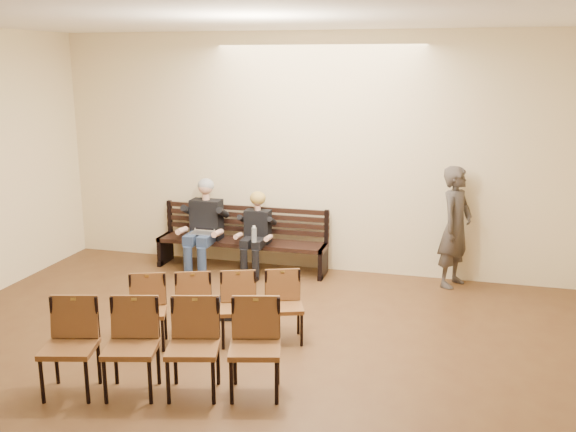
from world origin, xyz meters
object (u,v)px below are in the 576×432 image
(bag, at_px, (230,308))
(seated_man, at_px, (204,225))
(seated_woman, at_px, (256,238))
(chair_row_back, at_px, (162,349))
(laptop, at_px, (202,235))
(water_bottle, at_px, (254,242))
(bench, at_px, (242,255))
(chair_row_front, at_px, (216,310))
(passerby, at_px, (456,218))

(bag, bearing_deg, seated_man, 120.95)
(seated_woman, xyz_separation_m, chair_row_back, (0.25, -3.63, -0.08))
(bag, bearing_deg, chair_row_back, -89.00)
(laptop, bearing_deg, water_bottle, -14.03)
(bag, bearing_deg, seated_woman, 97.25)
(seated_man, relative_size, laptop, 4.22)
(bench, relative_size, bag, 7.79)
(chair_row_front, relative_size, chair_row_back, 0.87)
(bag, bearing_deg, water_bottle, 95.94)
(seated_man, distance_m, water_bottle, 0.94)
(passerby, xyz_separation_m, chair_row_back, (-2.57, -3.85, -0.52))
(bench, relative_size, water_bottle, 10.70)
(seated_man, xyz_separation_m, water_bottle, (0.88, -0.30, -0.11))
(seated_man, relative_size, water_bottle, 5.61)
(passerby, bearing_deg, seated_woman, 118.73)
(seated_woman, distance_m, chair_row_back, 3.64)
(water_bottle, distance_m, passerby, 2.83)
(water_bottle, bearing_deg, chair_row_front, -83.17)
(seated_woman, xyz_separation_m, chair_row_front, (0.33, -2.45, -0.14))
(seated_woman, relative_size, bag, 3.22)
(bench, bearing_deg, passerby, 1.85)
(chair_row_back, bearing_deg, water_bottle, 78.48)
(seated_woman, relative_size, water_bottle, 4.42)
(seated_woman, bearing_deg, laptop, -169.59)
(laptop, relative_size, water_bottle, 1.33)
(bench, height_order, seated_woman, seated_woman)
(bench, relative_size, passerby, 1.34)
(seated_man, relative_size, bag, 4.09)
(bag, height_order, chair_row_front, chair_row_front)
(passerby, relative_size, chair_row_back, 0.88)
(seated_man, relative_size, seated_woman, 1.27)
(bench, bearing_deg, chair_row_front, -76.89)
(seated_woman, xyz_separation_m, passerby, (2.83, 0.22, 0.44))
(seated_woman, height_order, passerby, passerby)
(seated_woman, height_order, chair_row_back, seated_woman)
(chair_row_back, bearing_deg, passerby, 41.58)
(water_bottle, xyz_separation_m, bag, (0.15, -1.42, -0.45))
(passerby, bearing_deg, chair_row_front, 161.18)
(laptop, distance_m, water_bottle, 0.88)
(water_bottle, distance_m, bag, 1.50)
(seated_woman, relative_size, chair_row_front, 0.56)
(passerby, relative_size, chair_row_front, 1.01)
(seated_woman, xyz_separation_m, water_bottle, (0.07, -0.30, 0.03))
(laptop, height_order, water_bottle, water_bottle)
(bench, relative_size, laptop, 8.06)
(chair_row_front, bearing_deg, passerby, 26.26)
(seated_woman, distance_m, laptop, 0.81)
(seated_man, xyz_separation_m, laptop, (0.02, -0.15, -0.11))
(passerby, xyz_separation_m, chair_row_front, (-2.50, -2.67, -0.58))
(laptop, bearing_deg, chair_row_front, -68.04)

